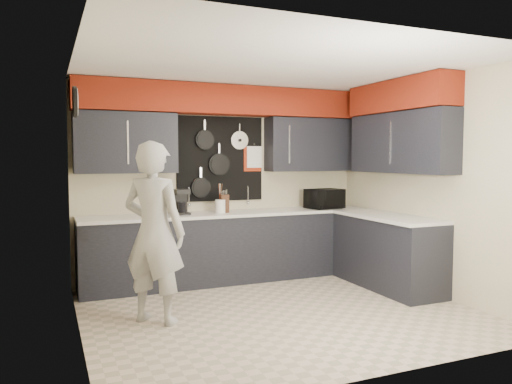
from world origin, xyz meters
name	(u,v)px	position (x,y,z in m)	size (l,w,h in m)	color
ground	(278,311)	(0.00, 0.00, 0.00)	(4.00, 4.00, 0.00)	beige
back_wall_assembly	(228,130)	(0.01, 1.60, 2.01)	(4.00, 0.36, 2.60)	beige
right_wall_assembly	(404,133)	(1.85, 0.26, 1.94)	(0.36, 3.50, 2.60)	beige
left_wall_assembly	(78,192)	(-1.99, 0.02, 1.33)	(0.05, 3.50, 2.60)	beige
base_cabinets	(275,248)	(0.49, 1.13, 0.46)	(3.95, 2.20, 0.92)	black
microwave	(324,199)	(1.38, 1.37, 1.06)	(0.50, 0.34, 0.28)	black
knife_block	(224,204)	(-0.10, 1.43, 1.04)	(0.11, 0.11, 0.24)	#371D11
utensil_crock	(220,206)	(-0.16, 1.42, 1.01)	(0.14, 0.14, 0.17)	white
coffee_maker	(181,201)	(-0.68, 1.44, 1.09)	(0.19, 0.22, 0.32)	black
person	(154,233)	(-1.28, 0.15, 0.90)	(0.66, 0.43, 1.81)	#B6B5B3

